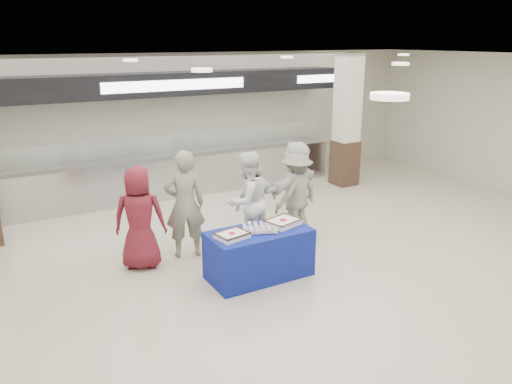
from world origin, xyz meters
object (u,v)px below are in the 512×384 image
sheet_cake_right (283,222)px  civilian_white (296,187)px  soldier_b (296,193)px  sheet_cake_left (232,235)px  cupcake_tray (260,228)px  display_table (259,254)px  civilian_maroon (140,218)px  chef_short (256,203)px  soldier_a (185,204)px  chef_tall (247,201)px

sheet_cake_right → civilian_white: civilian_white is taller
sheet_cake_right → soldier_b: bearing=49.7°
sheet_cake_left → cupcake_tray: 0.50m
display_table → sheet_cake_right: size_ratio=2.66×
sheet_cake_right → civilian_maroon: 2.24m
chef_short → cupcake_tray: bearing=52.2°
soldier_a → chef_short: bearing=-170.9°
chef_short → civilian_white: bearing=178.3°
civilian_maroon → chef_tall: bearing=-160.2°
cupcake_tray → display_table: bearing=-131.0°
soldier_a → chef_tall: 1.07m
civilian_maroon → soldier_a: (0.78, 0.06, 0.08)m
civilian_white → chef_tall: bearing=-11.2°
sheet_cake_left → soldier_a: size_ratio=0.27×
display_table → civilian_maroon: bearing=139.8°
cupcake_tray → chef_tall: size_ratio=0.31×
display_table → civilian_white: 2.08m
sheet_cake_left → chef_tall: (0.82, 1.10, 0.06)m
soldier_b → sheet_cake_left: bearing=18.1°
cupcake_tray → sheet_cake_left: bearing=-171.9°
soldier_a → sheet_cake_left: bearing=112.1°
soldier_a → chef_tall: bearing=-178.7°
display_table → sheet_cake_right: (0.45, 0.05, 0.43)m
chef_short → civilian_maroon: bearing=-11.9°
display_table → chef_short: chef_short is taller
civilian_maroon → soldier_a: size_ratio=0.91×
cupcake_tray → chef_tall: chef_tall is taller
sheet_cake_right → civilian_white: size_ratio=0.33×
chef_tall → soldier_b: size_ratio=1.09×
soldier_a → sheet_cake_right: bearing=145.9°
chef_tall → sheet_cake_left: bearing=39.5°
cupcake_tray → civilian_maroon: (-1.49, 1.19, 0.05)m
cupcake_tray → civilian_white: civilian_white is taller
display_table → chef_short: bearing=62.3°
chef_tall → chef_short: 0.30m
sheet_cake_right → chef_tall: chef_tall is taller
sheet_cake_right → soldier_a: 1.67m
display_table → chef_short: 1.38m
sheet_cake_right → chef_short: size_ratio=0.39×
civilian_maroon → civilian_white: bearing=-152.8°
display_table → cupcake_tray: (0.02, 0.02, 0.41)m
display_table → sheet_cake_right: 0.62m
chef_short → chef_tall: bearing=16.4°
display_table → civilian_maroon: 1.96m
chef_short → civilian_white: (0.93, 0.16, 0.12)m
cupcake_tray → chef_short: bearing=63.5°
sheet_cake_left → chef_short: bearing=49.0°
civilian_maroon → civilian_white: 3.00m
civilian_maroon → soldier_b: 2.95m
soldier_b → civilian_white: civilian_white is taller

